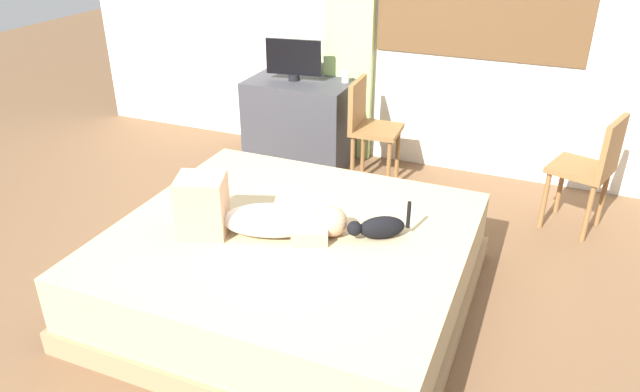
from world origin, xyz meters
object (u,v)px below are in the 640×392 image
bed (291,266)px  cat (379,227)px  person_lying (254,215)px  cup (346,77)px  tv_monitor (294,59)px  chair_by_desk (368,123)px  desk (300,122)px  chair_spare (592,165)px

bed → cat: 0.58m
person_lying → cup: bearing=96.7°
tv_monitor → chair_by_desk: bearing=-12.7°
desk → cat: bearing=-54.3°
person_lying → desk: (-0.63, 2.01, -0.21)m
person_lying → cat: 0.70m
bed → chair_spare: size_ratio=2.34×
cat → chair_by_desk: bearing=110.3°
desk → chair_spare: (2.37, -0.36, 0.14)m
bed → desk: bearing=112.8°
person_lying → chair_spare: (1.75, 1.65, -0.08)m
person_lying → tv_monitor: bearing=108.7°
cup → chair_by_desk: 0.50m
cup → bed: bearing=-78.1°
bed → chair_spare: 2.22m
chair_by_desk → bed: bearing=-86.1°
bed → tv_monitor: tv_monitor is taller
bed → cat: size_ratio=6.43×
person_lying → cup: 2.15m
bed → chair_by_desk: bearing=93.9°
chair_spare → desk: bearing=171.3°
cup → chair_spare: chair_spare is taller
cat → tv_monitor: (-1.34, 1.79, 0.38)m
cat → chair_spare: chair_spare is taller
person_lying → cat: person_lying is taller
tv_monitor → chair_spare: (2.43, -0.36, -0.41)m
person_lying → desk: 2.12m
person_lying → desk: person_lying is taller
desk → chair_by_desk: size_ratio=1.05×
chair_by_desk → chair_spare: (1.69, -0.20, 0.00)m
chair_spare → cup: bearing=166.6°
cup → chair_spare: bearing=-13.4°
bed → chair_by_desk: size_ratio=2.34×
cup → cat: bearing=-64.5°
tv_monitor → cup: 0.47m
person_lying → cup: (-0.25, 2.13, 0.20)m
tv_monitor → chair_spare: bearing=-8.5°
cup → chair_by_desk: (0.31, -0.28, -0.28)m
bed → chair_by_desk: chair_by_desk is taller
cat → chair_spare: (1.09, 1.43, -0.03)m
person_lying → cat: size_ratio=2.95×
bed → desk: 2.08m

